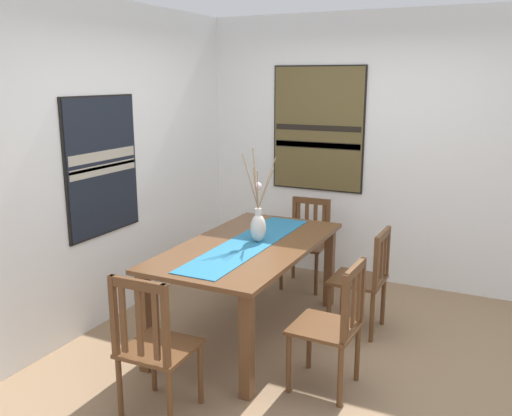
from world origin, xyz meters
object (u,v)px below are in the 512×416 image
at_px(chair_2, 364,278).
at_px(painting_on_back_wall, 102,166).
at_px(chair_1, 154,346).
at_px(chair_3, 307,241).
at_px(dining_table, 249,257).
at_px(chair_0, 333,325).
at_px(painting_on_side_wall, 318,129).
at_px(centerpiece_vase, 258,223).

distance_m(chair_2, painting_on_back_wall, 2.35).
xyz_separation_m(chair_1, chair_3, (2.52, -0.03, -0.02)).
height_order(dining_table, chair_1, chair_1).
xyz_separation_m(chair_0, painting_on_side_wall, (2.17, 0.90, 1.08)).
relative_size(centerpiece_vase, chair_0, 0.83).
bearing_deg(painting_on_side_wall, painting_on_back_wall, 148.63).
distance_m(centerpiece_vase, painting_on_side_wall, 1.71).
distance_m(chair_1, painting_on_back_wall, 1.80).
bearing_deg(chair_3, chair_1, 179.23).
distance_m(chair_1, chair_3, 2.52).
xyz_separation_m(chair_0, chair_2, (0.97, 0.05, -0.01)).
bearing_deg(chair_1, dining_table, -0.38).
bearing_deg(chair_3, centerpiece_vase, -179.18).
bearing_deg(painting_on_back_wall, chair_0, -96.14).
bearing_deg(painting_on_back_wall, dining_table, -77.75).
distance_m(painting_on_back_wall, painting_on_side_wall, 2.29).
bearing_deg(dining_table, chair_3, -1.16).
distance_m(dining_table, chair_0, 1.02).
xyz_separation_m(dining_table, chair_0, (-0.49, -0.87, -0.20)).
relative_size(centerpiece_vase, painting_on_back_wall, 0.65).
height_order(centerpiece_vase, painting_on_back_wall, painting_on_back_wall).
distance_m(chair_0, chair_1, 1.17).
distance_m(dining_table, chair_1, 1.28).
bearing_deg(centerpiece_vase, painting_on_side_wall, 2.75).
height_order(centerpiece_vase, painting_on_side_wall, painting_on_side_wall).
relative_size(centerpiece_vase, chair_3, 0.85).
height_order(chair_1, painting_on_back_wall, painting_on_back_wall).
distance_m(centerpiece_vase, chair_3, 1.26).
xyz_separation_m(chair_1, painting_on_side_wall, (2.95, 0.03, 1.07)).
bearing_deg(chair_1, painting_on_side_wall, 0.51).
distance_m(chair_0, chair_3, 1.93).
height_order(chair_0, chair_1, chair_1).
bearing_deg(dining_table, chair_0, -119.45).
distance_m(centerpiece_vase, painting_on_back_wall, 1.38).
bearing_deg(centerpiece_vase, dining_table, 153.75).
distance_m(chair_0, painting_on_back_wall, 2.28).
xyz_separation_m(chair_3, painting_on_back_wall, (-1.52, 1.25, 0.89)).
xyz_separation_m(dining_table, painting_on_side_wall, (1.68, 0.03, 0.88)).
height_order(chair_2, painting_on_side_wall, painting_on_side_wall).
distance_m(chair_2, painting_on_side_wall, 1.84).
xyz_separation_m(painting_on_back_wall, painting_on_side_wall, (1.95, -1.19, 0.19)).
xyz_separation_m(centerpiece_vase, chair_0, (-0.58, -0.83, -0.47)).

